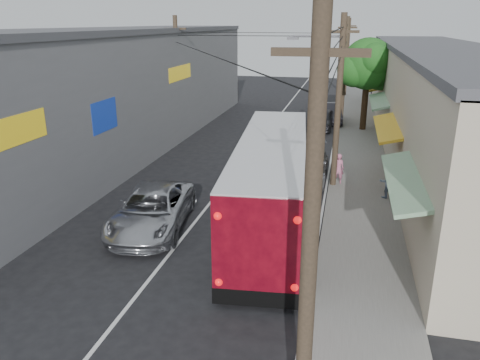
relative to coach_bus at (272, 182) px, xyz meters
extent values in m
plane|color=black|center=(-2.99, -7.94, -1.77)|extent=(120.00, 120.00, 0.00)
cube|color=slate|center=(3.51, 12.06, -1.71)|extent=(3.00, 80.00, 0.12)
cube|color=#C3B19B|center=(8.01, 14.06, 1.23)|extent=(6.00, 40.00, 6.00)
cube|color=#4C4C51|center=(8.01, 14.06, 4.33)|extent=(6.20, 40.00, 0.30)
cube|color=#176A2A|center=(4.71, -1.94, 1.13)|extent=(1.39, 6.00, 0.46)
cube|color=orange|center=(4.71, 6.06, 1.13)|extent=(1.39, 6.00, 0.46)
cube|color=#176A2A|center=(4.71, 14.06, 1.13)|extent=(1.39, 6.00, 0.46)
cube|color=orange|center=(4.71, 22.06, 1.13)|extent=(1.39, 6.00, 0.46)
cube|color=#176A2A|center=(4.71, 30.06, 1.13)|extent=(1.39, 6.00, 0.46)
cube|color=slate|center=(-11.49, 10.06, 1.73)|extent=(7.00, 36.00, 7.00)
cube|color=#4C4C51|center=(-11.49, 10.06, 5.33)|extent=(7.20, 36.00, 0.30)
cube|color=yellow|center=(-8.04, -3.94, 2.43)|extent=(0.12, 3.50, 1.00)
cube|color=#1433A5|center=(-8.04, 2.06, 1.83)|extent=(0.12, 2.20, 1.40)
cube|color=yellow|center=(-8.04, 12.06, 2.73)|extent=(0.12, 4.00, 0.90)
cylinder|color=#473828|center=(2.21, -9.94, 2.23)|extent=(0.28, 0.28, 8.00)
cube|color=#473828|center=(2.21, -9.94, 5.43)|extent=(1.40, 0.12, 0.12)
cylinder|color=#473828|center=(2.21, 5.06, 2.23)|extent=(0.28, 0.28, 8.00)
cube|color=#473828|center=(2.21, 5.06, 5.43)|extent=(1.40, 0.12, 0.12)
cylinder|color=#473828|center=(2.21, 20.06, 2.23)|extent=(0.28, 0.28, 8.00)
cube|color=#473828|center=(2.21, 20.06, 5.43)|extent=(1.40, 0.12, 0.12)
cylinder|color=#473828|center=(2.21, 35.06, 2.23)|extent=(0.28, 0.28, 8.00)
cube|color=#473828|center=(2.21, 35.06, 5.43)|extent=(1.40, 0.12, 0.12)
cylinder|color=#473828|center=(-8.19, 12.06, 2.23)|extent=(0.28, 0.28, 8.00)
cube|color=#473828|center=(-8.19, 12.06, 5.43)|extent=(1.40, 0.12, 0.12)
cylinder|color=#59595E|center=(1.11, 5.06, 5.23)|extent=(2.20, 0.10, 0.10)
cube|color=#59595E|center=(0.01, 5.06, 5.13)|extent=(0.50, 0.18, 0.12)
cylinder|color=#3F2B19|center=(3.81, 18.06, 0.23)|extent=(0.44, 0.44, 4.00)
sphere|color=#175115|center=(3.81, 18.06, 3.03)|extent=(3.60, 3.60, 3.60)
sphere|color=#175115|center=(4.81, 18.66, 2.43)|extent=(2.60, 2.60, 2.60)
sphere|color=#175115|center=(2.91, 17.66, 2.63)|extent=(2.40, 2.40, 2.40)
sphere|color=#175115|center=(4.21, 17.06, 3.43)|extent=(2.20, 2.20, 2.20)
sphere|color=#175115|center=(3.51, 18.96, 3.23)|extent=(2.00, 2.00, 2.00)
cube|color=silver|center=(0.01, -0.10, -0.65)|extent=(3.58, 11.93, 1.86)
cube|color=black|center=(-0.04, 0.39, 0.72)|extent=(3.41, 9.99, 0.98)
cube|color=silver|center=(0.01, -0.10, 1.41)|extent=(3.58, 11.93, 0.49)
cube|color=maroon|center=(0.58, -5.97, 0.18)|extent=(2.42, 0.31, 2.84)
cube|color=black|center=(0.58, -5.97, -1.33)|extent=(2.45, 0.34, 0.49)
sphere|color=red|center=(-0.44, -6.09, -0.89)|extent=(0.22, 0.22, 0.22)
sphere|color=red|center=(1.61, -5.89, -0.89)|extent=(0.22, 0.22, 0.22)
sphere|color=red|center=(-0.44, -6.09, 1.07)|extent=(0.22, 0.22, 0.22)
sphere|color=red|center=(1.61, -5.89, 1.07)|extent=(0.22, 0.22, 0.22)
cylinder|color=black|center=(-0.81, -4.31, -1.28)|extent=(0.39, 1.00, 0.98)
cylinder|color=black|center=(1.63, -4.07, -1.28)|extent=(0.39, 1.00, 0.98)
cylinder|color=black|center=(-1.49, 2.71, -1.28)|extent=(0.39, 1.00, 0.98)
cylinder|color=black|center=(0.94, 2.94, -1.28)|extent=(0.39, 1.00, 0.98)
cylinder|color=black|center=(-1.64, 4.17, -1.28)|extent=(0.39, 1.00, 0.98)
cylinder|color=black|center=(0.80, 4.41, -1.28)|extent=(0.39, 1.00, 0.98)
imported|color=#B8B9BF|center=(-4.39, -1.43, -1.01)|extent=(3.29, 5.83, 1.54)
imported|color=gray|center=(0.81, 6.08, -1.03)|extent=(2.13, 5.13, 1.48)
imported|color=#26272C|center=(0.84, 18.06, -1.05)|extent=(2.03, 4.38, 1.45)
imported|color=black|center=(1.29, 20.40, -1.01)|extent=(2.20, 4.78, 1.52)
imported|color=#CB6B91|center=(2.41, 5.32, -0.91)|extent=(0.55, 0.37, 1.49)
imported|color=#7C95B5|center=(4.61, 3.78, -0.91)|extent=(0.84, 0.72, 1.48)
camera|label=1|loc=(2.64, -16.84, 5.84)|focal=35.00mm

